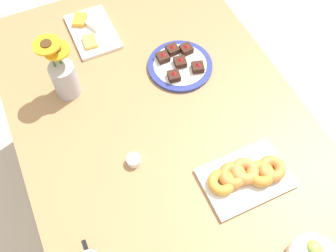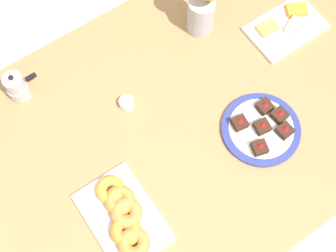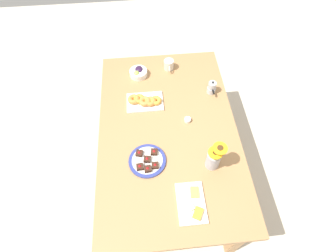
# 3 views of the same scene
# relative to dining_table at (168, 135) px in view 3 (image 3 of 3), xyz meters

# --- Properties ---
(ground_plane) EXTENTS (6.00, 6.00, 0.00)m
(ground_plane) POSITION_rel_dining_table_xyz_m (0.00, 0.00, -0.65)
(ground_plane) COLOR beige
(dining_table) EXTENTS (1.60, 1.00, 0.74)m
(dining_table) POSITION_rel_dining_table_xyz_m (0.00, 0.00, 0.00)
(dining_table) COLOR #A87A4C
(dining_table) RESTS_ON ground_plane
(coffee_mug) EXTENTS (0.12, 0.08, 0.09)m
(coffee_mug) POSITION_rel_dining_table_xyz_m (-0.62, 0.07, 0.13)
(coffee_mug) COLOR beige
(coffee_mug) RESTS_ON dining_table
(grape_bowl) EXTENTS (0.15, 0.15, 0.07)m
(grape_bowl) POSITION_rel_dining_table_xyz_m (-0.57, -0.19, 0.12)
(grape_bowl) COLOR white
(grape_bowl) RESTS_ON dining_table
(cheese_platter) EXTENTS (0.26, 0.17, 0.03)m
(cheese_platter) POSITION_rel_dining_table_xyz_m (0.56, 0.09, 0.10)
(cheese_platter) COLOR white
(cheese_platter) RESTS_ON dining_table
(croissant_platter) EXTENTS (0.19, 0.28, 0.05)m
(croissant_platter) POSITION_rel_dining_table_xyz_m (-0.26, -0.16, 0.11)
(croissant_platter) COLOR white
(croissant_platter) RESTS_ON dining_table
(jam_cup_honey) EXTENTS (0.05, 0.05, 0.03)m
(jam_cup_honey) POSITION_rel_dining_table_xyz_m (-0.06, 0.15, 0.10)
(jam_cup_honey) COLOR white
(jam_cup_honey) RESTS_ON dining_table
(dessert_plate) EXTENTS (0.25, 0.25, 0.05)m
(dessert_plate) POSITION_rel_dining_table_xyz_m (0.25, -0.16, 0.10)
(dessert_plate) COLOR navy
(dessert_plate) RESTS_ON dining_table
(flower_vase) EXTENTS (0.11, 0.11, 0.25)m
(flower_vase) POSITION_rel_dining_table_xyz_m (0.31, 0.26, 0.17)
(flower_vase) COLOR #B2B2BC
(flower_vase) RESTS_ON dining_table
(moka_pot) EXTENTS (0.11, 0.07, 0.12)m
(moka_pot) POSITION_rel_dining_table_xyz_m (-0.32, 0.38, 0.13)
(moka_pot) COLOR #B7B7BC
(moka_pot) RESTS_ON dining_table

